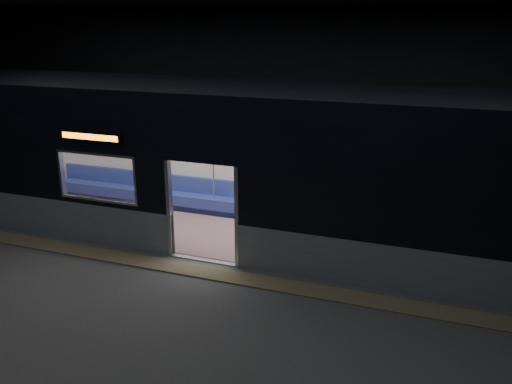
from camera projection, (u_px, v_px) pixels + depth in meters
The scene contains 7 objects.
station_floor at pixel (180, 284), 10.03m from camera, with size 24.00×14.00×0.01m, color #47494C.
station_envelope at pixel (170, 83), 8.91m from camera, with size 24.00×14.00×5.00m.
tactile_strip at pixel (193, 270), 10.51m from camera, with size 22.80×0.50×0.03m, color #8C7F59.
metro_car at pixel (232, 155), 11.73m from camera, with size 18.00×3.04×3.35m.
passenger at pixel (386, 202), 11.86m from camera, with size 0.50×0.80×1.49m.
handbag at pixel (384, 211), 11.67m from camera, with size 0.32×0.28×0.16m, color black.
transit_map at pixel (305, 163), 12.58m from camera, with size 0.99×0.03×0.64m, color white.
Camera 1 is at (4.47, -7.97, 4.68)m, focal length 38.00 mm.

